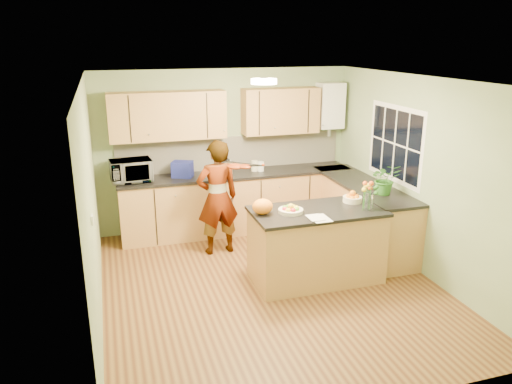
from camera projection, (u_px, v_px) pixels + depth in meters
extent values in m
plane|color=#532D17|center=(270.00, 286.00, 6.18)|extent=(4.50, 4.50, 0.00)
cube|color=white|center=(272.00, 80.00, 5.44)|extent=(4.00, 4.50, 0.02)
cube|color=gray|center=(226.00, 150.00, 7.87)|extent=(4.00, 0.02, 2.50)
cube|color=gray|center=(367.00, 272.00, 3.76)|extent=(4.00, 0.02, 2.50)
cube|color=gray|center=(92.00, 205.00, 5.25)|extent=(0.02, 4.50, 2.50)
cube|color=gray|center=(419.00, 176.00, 6.37)|extent=(0.02, 4.50, 2.50)
cube|color=#BB814A|center=(237.00, 203.00, 7.86)|extent=(3.60, 0.60, 0.90)
cube|color=black|center=(237.00, 174.00, 7.71)|extent=(3.64, 0.62, 0.04)
cube|color=#BB814A|center=(362.00, 215.00, 7.30)|extent=(0.60, 2.20, 0.90)
cube|color=black|center=(363.00, 185.00, 7.16)|extent=(0.62, 2.24, 0.04)
cube|color=silver|center=(232.00, 153.00, 7.89)|extent=(3.60, 0.02, 0.52)
cube|color=#BB814A|center=(168.00, 116.00, 7.28)|extent=(1.70, 0.34, 0.70)
cube|color=#BB814A|center=(280.00, 111.00, 7.77)|extent=(1.20, 0.34, 0.70)
cube|color=white|center=(330.00, 105.00, 8.00)|extent=(0.40, 0.30, 0.72)
cylinder|color=#B2B2B6|center=(329.00, 130.00, 8.12)|extent=(0.06, 0.06, 0.20)
cube|color=white|center=(395.00, 144.00, 6.83)|extent=(0.01, 1.30, 1.05)
cube|color=black|center=(395.00, 144.00, 6.83)|extent=(0.01, 1.18, 0.92)
cube|color=white|center=(92.00, 220.00, 4.69)|extent=(0.02, 0.09, 0.09)
cylinder|color=#FFEABF|center=(264.00, 81.00, 5.73)|extent=(0.30, 0.30, 0.06)
cylinder|color=white|center=(264.00, 79.00, 5.72)|extent=(0.10, 0.10, 0.02)
cube|color=#BB814A|center=(316.00, 246.00, 6.24)|extent=(1.58, 0.79, 0.89)
cube|color=black|center=(317.00, 211.00, 6.10)|extent=(1.62, 0.83, 0.04)
cylinder|color=beige|center=(291.00, 211.00, 5.99)|extent=(0.30, 0.30, 0.04)
cylinder|color=beige|center=(352.00, 199.00, 6.37)|extent=(0.24, 0.24, 0.07)
cylinder|color=silver|center=(369.00, 202.00, 6.07)|extent=(0.10, 0.10, 0.20)
ellipsoid|color=orange|center=(263.00, 207.00, 5.92)|extent=(0.26, 0.22, 0.19)
cube|color=silver|center=(320.00, 218.00, 5.79)|extent=(0.21, 0.28, 0.01)
imported|color=tan|center=(217.00, 198.00, 6.92)|extent=(0.63, 0.44, 1.63)
imported|color=white|center=(131.00, 171.00, 7.21)|extent=(0.61, 0.44, 0.32)
cube|color=navy|center=(182.00, 169.00, 7.46)|extent=(0.36, 0.32, 0.24)
cylinder|color=#B2B2B6|center=(228.00, 167.00, 7.61)|extent=(0.15, 0.15, 0.21)
sphere|color=black|center=(227.00, 158.00, 7.57)|extent=(0.08, 0.08, 0.08)
cylinder|color=beige|center=(254.00, 166.00, 7.80)|extent=(0.13, 0.13, 0.16)
cylinder|color=white|center=(261.00, 166.00, 7.79)|extent=(0.12, 0.12, 0.15)
imported|color=#306E24|center=(385.00, 179.00, 6.60)|extent=(0.45, 0.41, 0.42)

